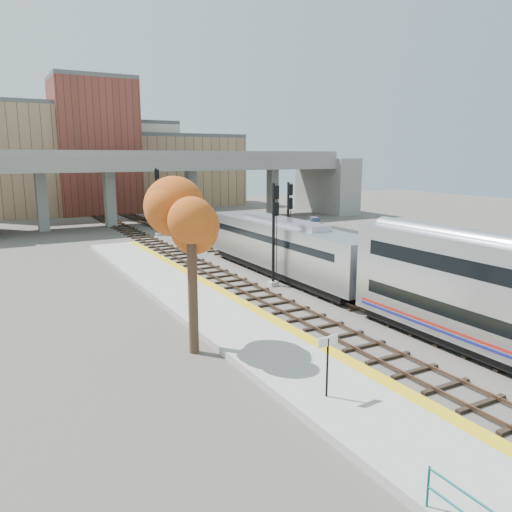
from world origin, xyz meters
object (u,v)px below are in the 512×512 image
signal_mast_near (274,236)px  car_c (315,222)px  car_a (324,237)px  car_b (312,228)px  signal_mast_mid (288,226)px  tree (191,220)px  signal_mast_far (157,202)px  locomotive (283,246)px

signal_mast_near → car_c: 29.80m
car_a → car_c: size_ratio=0.90×
car_b → car_c: size_ratio=0.83×
signal_mast_mid → car_a: signal_mast_mid is taller
car_b → car_a: bearing=-126.2°
car_b → car_c: (3.01, 3.71, 0.03)m
signal_mast_near → tree: tree is taller
signal_mast_mid → signal_mast_far: (-4.10, 20.81, 0.47)m
car_b → car_c: 4.78m
tree → car_c: (28.75, 30.91, -5.48)m
signal_mast_near → car_a: signal_mast_near is taller
signal_mast_mid → car_c: size_ratio=1.64×
car_c → signal_mast_near: bearing=-104.8°
locomotive → tree: tree is taller
locomotive → tree: bearing=-137.0°
signal_mast_mid → car_a: bearing=39.5°
locomotive → signal_mast_mid: (2.00, 2.46, 1.07)m
signal_mast_near → tree: bearing=-137.6°
tree → car_a: size_ratio=2.19×
locomotive → signal_mast_far: signal_mast_far is taller
signal_mast_near → car_c: bearing=49.1°
signal_mast_far → locomotive: bearing=-84.8°
signal_mast_far → car_c: bearing=-8.8°
car_c → locomotive: bearing=-104.4°
locomotive → car_b: size_ratio=5.48×
signal_mast_mid → car_c: 23.65m
car_c → signal_mast_far: bearing=-162.6°
locomotive → tree: size_ratio=2.31×
locomotive → signal_mast_near: signal_mast_near is taller
locomotive → car_a: locomotive is taller
car_a → tree: bearing=-128.7°
tree → car_b: size_ratio=2.37×
locomotive → car_c: bearing=49.4°
signal_mast_near → car_b: 25.06m
locomotive → car_b: bearing=49.1°
signal_mast_mid → car_a: size_ratio=1.81×
locomotive → car_b: 21.95m
car_a → car_b: (3.07, 6.46, -0.07)m
signal_mast_far → signal_mast_near: bearing=-90.0°
locomotive → car_a: bearing=41.8°
car_b → signal_mast_near: bearing=-142.1°
car_a → car_c: car_a is taller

